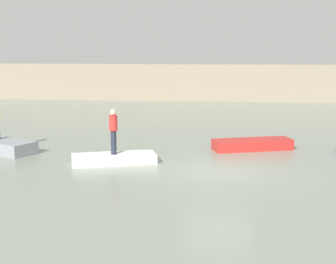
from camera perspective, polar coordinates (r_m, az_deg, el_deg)
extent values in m
plane|color=gray|center=(18.42, 5.74, -4.49)|extent=(120.00, 120.00, 0.00)
cube|color=gray|center=(41.27, 5.85, 5.59)|extent=(80.00, 1.20, 2.98)
cube|color=white|center=(19.70, -6.16, -3.02)|extent=(3.43, 2.13, 0.35)
cube|color=red|center=(22.37, 9.55, -1.40)|extent=(3.62, 2.06, 0.46)
cylinder|color=#232838|center=(19.56, -6.19, -1.18)|extent=(0.22, 0.22, 0.94)
cylinder|color=red|center=(19.43, -6.23, 1.02)|extent=(0.32, 0.32, 0.59)
sphere|color=beige|center=(19.37, -6.26, 2.23)|extent=(0.24, 0.24, 0.24)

